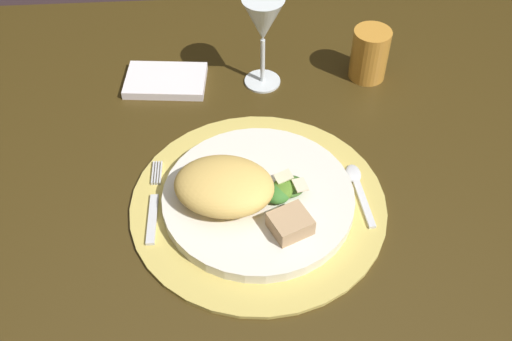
% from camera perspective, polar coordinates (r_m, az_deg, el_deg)
% --- Properties ---
extents(dining_table, '(1.34, 1.06, 0.75)m').
position_cam_1_polar(dining_table, '(1.01, 2.70, -6.53)').
color(dining_table, '#3C2C10').
rests_on(dining_table, ground).
extents(placemat, '(0.37, 0.37, 0.01)m').
position_cam_1_polar(placemat, '(0.87, 0.22, -3.16)').
color(placemat, '#CDB559').
rests_on(placemat, dining_table).
extents(dinner_plate, '(0.28, 0.28, 0.02)m').
position_cam_1_polar(dinner_plate, '(0.86, 0.23, -2.65)').
color(dinner_plate, silver).
rests_on(dinner_plate, placemat).
extents(pasta_serving, '(0.16, 0.14, 0.05)m').
position_cam_1_polar(pasta_serving, '(0.83, -3.05, -1.47)').
color(pasta_serving, '#E8BA5C').
rests_on(pasta_serving, dinner_plate).
extents(salad_greens, '(0.07, 0.07, 0.03)m').
position_cam_1_polar(salad_greens, '(0.85, 2.63, -1.83)').
color(salad_greens, '#38752B').
rests_on(salad_greens, dinner_plate).
extents(bread_piece, '(0.07, 0.06, 0.03)m').
position_cam_1_polar(bread_piece, '(0.81, 3.28, -5.04)').
color(bread_piece, tan).
rests_on(bread_piece, dinner_plate).
extents(fork, '(0.02, 0.16, 0.00)m').
position_cam_1_polar(fork, '(0.88, -9.67, -3.23)').
color(fork, silver).
rests_on(fork, placemat).
extents(spoon, '(0.03, 0.12, 0.01)m').
position_cam_1_polar(spoon, '(0.90, 9.61, -1.37)').
color(spoon, silver).
rests_on(spoon, placemat).
extents(napkin, '(0.15, 0.10, 0.01)m').
position_cam_1_polar(napkin, '(1.08, -8.56, 8.44)').
color(napkin, white).
rests_on(napkin, dining_table).
extents(wine_glass, '(0.07, 0.07, 0.17)m').
position_cam_1_polar(wine_glass, '(1.01, 0.67, 13.79)').
color(wine_glass, silver).
rests_on(wine_glass, dining_table).
extents(amber_tumbler, '(0.07, 0.07, 0.09)m').
position_cam_1_polar(amber_tumbler, '(1.08, 10.73, 10.80)').
color(amber_tumbler, orange).
rests_on(amber_tumbler, dining_table).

